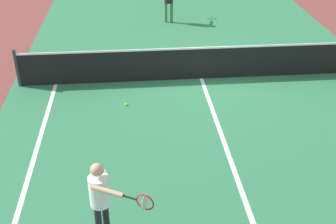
% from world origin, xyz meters
% --- Properties ---
extents(ground_plane, '(60.00, 60.00, 0.00)m').
position_xyz_m(ground_plane, '(0.00, 0.00, 0.00)').
color(ground_plane, brown).
extents(court_surface_inbounds, '(10.62, 24.40, 0.00)m').
position_xyz_m(court_surface_inbounds, '(0.00, 0.00, 0.00)').
color(court_surface_inbounds, '#2D7247').
rests_on(court_surface_inbounds, ground_plane).
extents(line_center_service, '(0.10, 6.40, 0.01)m').
position_xyz_m(line_center_service, '(0.00, -3.20, 0.00)').
color(line_center_service, white).
rests_on(line_center_service, ground_plane).
extents(net, '(10.25, 0.09, 1.07)m').
position_xyz_m(net, '(0.00, 0.00, 0.49)').
color(net, '#33383D').
rests_on(net, ground_plane).
extents(player_near, '(0.98, 0.85, 1.54)m').
position_xyz_m(player_near, '(-2.53, -5.83, 0.95)').
color(player_near, black).
rests_on(player_near, ground_plane).
extents(tennis_ball_near_net, '(0.07, 0.07, 0.07)m').
position_xyz_m(tennis_ball_near_net, '(-2.16, -1.38, 0.03)').
color(tennis_ball_near_net, '#CCE033').
rests_on(tennis_ball_near_net, ground_plane).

